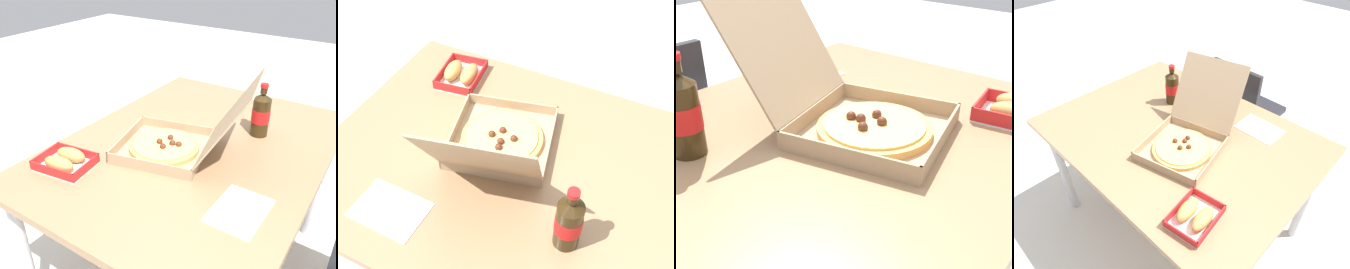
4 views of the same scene
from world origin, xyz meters
TOP-DOWN VIEW (x-y plane):
  - ground_plane at (0.00, 0.00)m, footprint 10.00×10.00m
  - dining_table at (0.00, 0.00)m, footprint 1.29×0.95m
  - chair at (-0.08, 0.71)m, footprint 0.41×0.41m
  - pizza_box_open at (0.09, -0.03)m, footprint 0.43×0.56m
  - bread_side_box at (0.40, -0.31)m, footprint 0.17×0.21m
  - cola_bottle at (-0.22, 0.18)m, footprint 0.07×0.07m
  - paper_menu at (0.27, 0.31)m, footprint 0.21×0.15m

SIDE VIEW (x-z plane):
  - ground_plane at x=0.00m, z-range 0.00..0.00m
  - chair at x=-0.08m, z-range 0.06..0.89m
  - dining_table at x=0.00m, z-range 0.29..1.01m
  - paper_menu at x=0.27m, z-range 0.72..0.72m
  - bread_side_box at x=0.40m, z-range 0.72..0.77m
  - pizza_box_open at x=0.09m, z-range 0.60..0.93m
  - cola_bottle at x=-0.22m, z-range 0.70..0.92m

